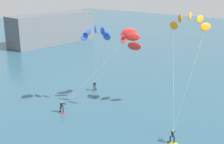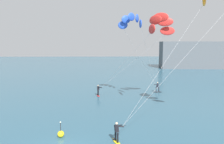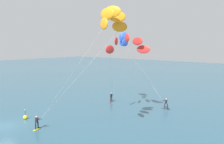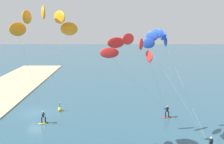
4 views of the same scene
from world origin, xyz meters
The scene contains 5 objects.
ground_plane centered at (0.00, 0.00, 0.00)m, with size 240.00×240.00×0.00m, color #2D566B.
kitesurfer_nearshore centered at (13.01, 5.02, 12.18)m, with size 11.24×6.61×13.91m.
kitesurfer_mid_water centered at (6.94, 15.93, 10.38)m, with size 7.39×6.73×11.99m.
kitesurfer_far_out centered at (9.53, 12.51, 9.88)m, with size 10.51×9.49×11.55m.
marker_buoy centered at (-0.60, 3.22, 0.30)m, with size 0.56×0.56×1.38m.
Camera 4 is at (34.72, 10.68, 12.51)m, focal length 41.13 mm.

